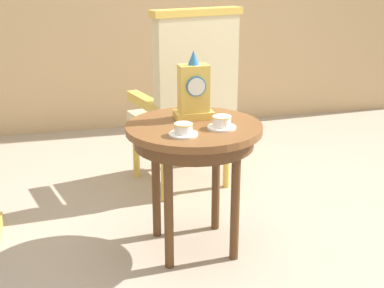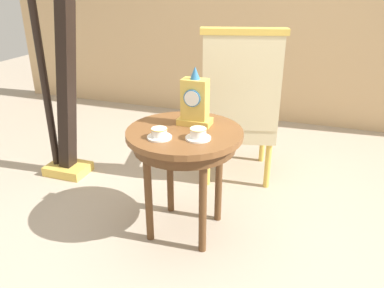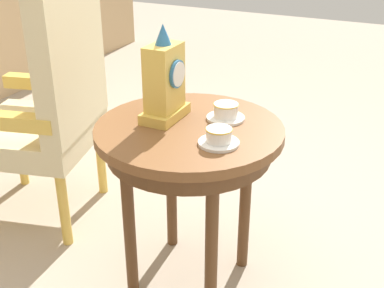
% 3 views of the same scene
% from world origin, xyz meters
% --- Properties ---
extents(ground_plane, '(10.00, 10.00, 0.00)m').
position_xyz_m(ground_plane, '(0.00, 0.00, 0.00)').
color(ground_plane, tan).
extents(side_table, '(0.66, 0.66, 0.66)m').
position_xyz_m(side_table, '(-0.07, 0.05, 0.57)').
color(side_table, brown).
rests_on(side_table, ground).
extents(teacup_left, '(0.13, 0.13, 0.06)m').
position_xyz_m(teacup_left, '(-0.16, -0.10, 0.68)').
color(teacup_left, white).
rests_on(teacup_left, side_table).
extents(teacup_right, '(0.14, 0.14, 0.06)m').
position_xyz_m(teacup_right, '(0.04, -0.04, 0.68)').
color(teacup_right, white).
rests_on(teacup_right, side_table).
extents(mantel_clock, '(0.19, 0.11, 0.34)m').
position_xyz_m(mantel_clock, '(-0.05, 0.15, 0.79)').
color(mantel_clock, gold).
rests_on(mantel_clock, side_table).
extents(armchair, '(0.66, 0.65, 1.14)m').
position_xyz_m(armchair, '(0.07, 0.79, 0.59)').
color(armchair, beige).
rests_on(armchair, ground).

